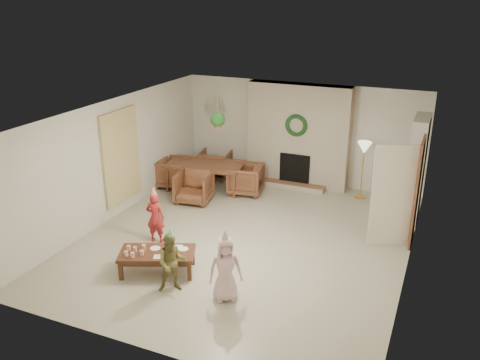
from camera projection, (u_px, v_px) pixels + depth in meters
The scene contains 56 objects.
floor at pixel (246, 239), 9.78m from camera, with size 7.00×7.00×0.00m, color #B7B29E.
ceiling at pixel (247, 113), 8.90m from camera, with size 7.00×7.00×0.00m, color white.
wall_back at pixel (301, 133), 12.34m from camera, with size 7.00×7.00×0.00m, color silver.
wall_front at pixel (140, 269), 6.33m from camera, with size 7.00×7.00×0.00m, color silver.
wall_left at pixel (114, 159), 10.45m from camera, with size 7.00×7.00×0.00m, color silver.
wall_right at pixel (415, 205), 8.23m from camera, with size 7.00×7.00×0.00m, color silver.
fireplace_mass at pixel (298, 135), 12.17m from camera, with size 2.50×0.40×2.50m, color #602919.
fireplace_hearth at pixel (292, 186), 12.29m from camera, with size 1.60×0.30×0.12m, color brown.
fireplace_firebox at pixel (295, 169), 12.30m from camera, with size 0.75×0.12×0.75m, color black.
fireplace_wreath at pixel (296, 125), 11.87m from camera, with size 0.54×0.54×0.10m, color #163C1C.
floor_lamp_base at pixel (360, 197), 11.74m from camera, with size 0.25×0.25×0.03m, color gold.
floor_lamp_post at pixel (362, 172), 11.52m from camera, with size 0.03×0.03×1.22m, color gold.
floor_lamp_shade at pixel (364, 148), 11.32m from camera, with size 0.32×0.32×0.27m, color beige.
bookshelf_carcass at pixel (416, 169), 10.32m from camera, with size 0.30×1.00×2.20m, color white.
bookshelf_shelf_a at pixel (411, 198), 10.55m from camera, with size 0.30×0.92×0.03m, color white.
bookshelf_shelf_b at pixel (414, 180), 10.41m from camera, with size 0.30×0.92×0.03m, color white.
bookshelf_shelf_c at pixel (416, 162), 10.27m from camera, with size 0.30×0.92×0.03m, color white.
bookshelf_shelf_d at pixel (419, 143), 10.13m from camera, with size 0.30×0.92×0.03m, color white.
books_row_lower at pixel (410, 194), 10.38m from camera, with size 0.20×0.40×0.24m, color #A2401D.
books_row_mid at pixel (414, 173), 10.41m from camera, with size 0.20×0.44×0.24m, color #26658D.
books_row_upper at pixel (415, 157), 10.15m from camera, with size 0.20×0.36×0.22m, color gold.
door_frame at pixel (417, 192), 9.36m from camera, with size 0.05×0.86×2.04m, color brown.
door_leaf at pixel (393, 197), 9.18m from camera, with size 0.05×0.80×2.00m, color beige.
curtain_panel at pixel (121, 157), 10.60m from camera, with size 0.06×1.20×2.00m, color beige.
dining_table at pixel (205, 177), 12.13m from camera, with size 1.84×1.02×0.65m, color brown.
dining_chair_near at pixel (194, 187), 11.38m from camera, with size 0.76×0.78×0.71m, color brown.
dining_chair_far at pixel (215, 165), 12.85m from camera, with size 0.76×0.78×0.71m, color brown.
dining_chair_left at pixel (174, 173), 12.30m from camera, with size 0.76×0.78×0.71m, color brown.
dining_chair_right at pixel (245, 179), 11.88m from camera, with size 0.76×0.78×0.71m, color brown.
hanging_plant_cord at pixel (218, 109), 10.79m from camera, with size 0.01×0.01×0.70m, color tan.
hanging_plant_pot at pixel (218, 125), 10.91m from camera, with size 0.16×0.16×0.12m, color #AD4637.
hanging_plant_foliage at pixel (218, 120), 10.87m from camera, with size 0.32×0.32×0.32m, color #1A4F1D.
coffee_table_top at pixel (157, 253), 8.52m from camera, with size 1.27×0.63×0.06m, color #4B2A19.
coffee_table_apron at pixel (157, 257), 8.54m from camera, with size 1.17×0.54×0.08m, color #4B2A19.
coffee_leg_fl at pixel (121, 271), 8.35m from camera, with size 0.07×0.07×0.33m, color #4B2A19.
coffee_leg_fr at pixel (190, 271), 8.34m from camera, with size 0.07×0.07×0.33m, color #4B2A19.
coffee_leg_bl at pixel (128, 256), 8.83m from camera, with size 0.07×0.07×0.33m, color #4B2A19.
coffee_leg_br at pixel (193, 256), 8.82m from camera, with size 0.07×0.07×0.33m, color #4B2A19.
cup_a at pixel (126, 254), 8.36m from camera, with size 0.07×0.07×0.09m, color white.
cup_b at pixel (129, 248), 8.54m from camera, with size 0.07×0.07×0.09m, color white.
cup_c at pixel (133, 255), 8.31m from camera, with size 0.07×0.07×0.09m, color white.
cup_d at pixel (135, 249), 8.49m from camera, with size 0.07×0.07×0.09m, color white.
cup_e at pixel (142, 253), 8.38m from camera, with size 0.07×0.07×0.09m, color white.
cup_f at pixel (144, 247), 8.57m from camera, with size 0.07×0.07×0.09m, color white.
plate_a at pixel (155, 248), 8.61m from camera, with size 0.18×0.18×0.01m, color white.
plate_b at pixel (170, 254), 8.41m from camera, with size 0.18×0.18×0.01m, color white.
plate_c at pixel (183, 249), 8.59m from camera, with size 0.18×0.18×0.01m, color white.
food_scoop at pixel (170, 252), 8.40m from camera, with size 0.07×0.07×0.07m, color tan.
napkin_left at pixel (158, 257), 8.34m from camera, with size 0.15×0.15×0.01m, color #FFBBD6.
napkin_right at pixel (178, 247), 8.67m from camera, with size 0.15×0.15×0.01m, color #FFBBD6.
child_red at pixel (155, 218), 9.53m from camera, with size 0.36×0.24×1.00m, color #A42325.
party_hat_red at pixel (154, 191), 9.34m from camera, with size 0.14×0.14×0.19m, color gold.
child_plaid at pixel (172, 263), 7.95m from camera, with size 0.48×0.38×0.99m, color #985C29.
party_hat_plaid at pixel (170, 233), 7.76m from camera, with size 0.12×0.12×0.16m, color #51BE61.
child_pink at pixel (225, 269), 7.70m from camera, with size 0.52×0.34×1.07m, color beige.
party_hat_pink at pixel (225, 235), 7.50m from camera, with size 0.14×0.14×0.19m, color silver.
Camera 1 is at (3.35, -8.07, 4.54)m, focal length 37.50 mm.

